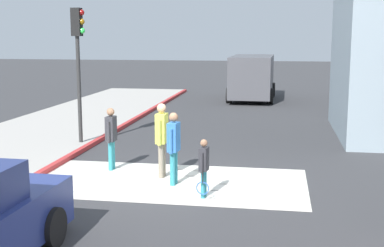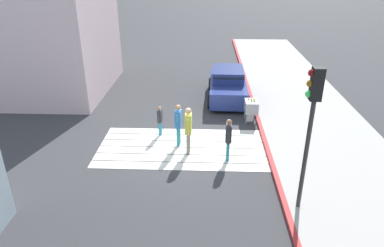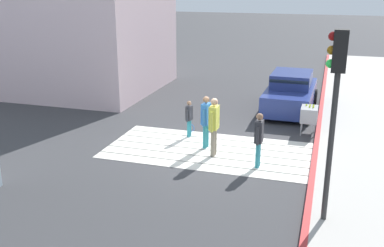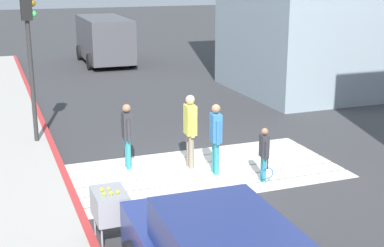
{
  "view_description": "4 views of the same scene",
  "coord_description": "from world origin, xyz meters",
  "px_view_note": "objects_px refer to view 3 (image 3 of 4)",
  "views": [
    {
      "loc": [
        2.5,
        -11.69,
        3.42
      ],
      "look_at": [
        0.35,
        1.09,
        1.23
      ],
      "focal_mm": 48.9,
      "sensor_mm": 36.0,
      "label": 1
    },
    {
      "loc": [
        -0.87,
        12.0,
        6.61
      ],
      "look_at": [
        -0.38,
        -0.03,
        1.02
      ],
      "focal_mm": 33.2,
      "sensor_mm": 36.0,
      "label": 2
    },
    {
      "loc": [
        -3.44,
        12.89,
        5.17
      ],
      "look_at": [
        0.22,
        1.04,
        1.19
      ],
      "focal_mm": 42.31,
      "sensor_mm": 36.0,
      "label": 3
    },
    {
      "loc": [
        -4.65,
        -11.31,
        4.65
      ],
      "look_at": [
        -0.25,
        0.31,
        1.14
      ],
      "focal_mm": 50.78,
      "sensor_mm": 36.0,
      "label": 4
    }
  ],
  "objects_px": {
    "tennis_ball_cart": "(309,114)",
    "pedestrian_child_with_racket": "(189,117)",
    "car_parked_near_curb": "(291,93)",
    "traffic_light_corner": "(335,90)",
    "pedestrian_adult_trailing": "(259,136)",
    "pedestrian_adult_side": "(206,118)",
    "pedestrian_adult_lead": "(214,123)"
  },
  "relations": [
    {
      "from": "pedestrian_adult_lead",
      "to": "pedestrian_adult_side",
      "type": "height_order",
      "value": "pedestrian_adult_lead"
    },
    {
      "from": "pedestrian_adult_trailing",
      "to": "pedestrian_adult_side",
      "type": "distance_m",
      "value": 2.14
    },
    {
      "from": "car_parked_near_curb",
      "to": "pedestrian_adult_side",
      "type": "height_order",
      "value": "pedestrian_adult_side"
    },
    {
      "from": "pedestrian_adult_trailing",
      "to": "traffic_light_corner",
      "type": "bearing_deg",
      "value": 124.74
    },
    {
      "from": "tennis_ball_cart",
      "to": "pedestrian_child_with_racket",
      "type": "relative_size",
      "value": 0.8
    },
    {
      "from": "car_parked_near_curb",
      "to": "traffic_light_corner",
      "type": "relative_size",
      "value": 1.02
    },
    {
      "from": "traffic_light_corner",
      "to": "car_parked_near_curb",
      "type": "bearing_deg",
      "value": -80.02
    },
    {
      "from": "pedestrian_adult_trailing",
      "to": "pedestrian_child_with_racket",
      "type": "distance_m",
      "value": 3.3
    },
    {
      "from": "traffic_light_corner",
      "to": "pedestrian_adult_trailing",
      "type": "relative_size",
      "value": 2.63
    },
    {
      "from": "pedestrian_adult_trailing",
      "to": "pedestrian_adult_side",
      "type": "relative_size",
      "value": 0.95
    },
    {
      "from": "tennis_ball_cart",
      "to": "pedestrian_adult_side",
      "type": "relative_size",
      "value": 0.6
    },
    {
      "from": "pedestrian_child_with_racket",
      "to": "car_parked_near_curb",
      "type": "bearing_deg",
      "value": -124.43
    },
    {
      "from": "traffic_light_corner",
      "to": "pedestrian_child_with_racket",
      "type": "xyz_separation_m",
      "value": [
        4.55,
        -4.64,
        -2.32
      ]
    },
    {
      "from": "pedestrian_adult_trailing",
      "to": "pedestrian_adult_side",
      "type": "bearing_deg",
      "value": -30.18
    },
    {
      "from": "traffic_light_corner",
      "to": "pedestrian_adult_side",
      "type": "bearing_deg",
      "value": -45.44
    },
    {
      "from": "tennis_ball_cart",
      "to": "pedestrian_adult_side",
      "type": "bearing_deg",
      "value": 38.42
    },
    {
      "from": "pedestrian_adult_side",
      "to": "traffic_light_corner",
      "type": "bearing_deg",
      "value": 134.56
    },
    {
      "from": "tennis_ball_cart",
      "to": "pedestrian_adult_trailing",
      "type": "height_order",
      "value": "pedestrian_adult_trailing"
    },
    {
      "from": "tennis_ball_cart",
      "to": "pedestrian_child_with_racket",
      "type": "bearing_deg",
      "value": 21.92
    },
    {
      "from": "traffic_light_corner",
      "to": "pedestrian_adult_lead",
      "type": "xyz_separation_m",
      "value": [
        3.31,
        -3.19,
        -1.98
      ]
    },
    {
      "from": "car_parked_near_curb",
      "to": "pedestrian_adult_trailing",
      "type": "distance_m",
      "value": 6.27
    },
    {
      "from": "tennis_ball_cart",
      "to": "pedestrian_child_with_racket",
      "type": "distance_m",
      "value": 4.17
    },
    {
      "from": "pedestrian_child_with_racket",
      "to": "tennis_ball_cart",
      "type": "bearing_deg",
      "value": -158.08
    },
    {
      "from": "car_parked_near_curb",
      "to": "tennis_ball_cart",
      "type": "relative_size",
      "value": 4.26
    },
    {
      "from": "tennis_ball_cart",
      "to": "pedestrian_adult_side",
      "type": "height_order",
      "value": "pedestrian_adult_side"
    },
    {
      "from": "pedestrian_adult_lead",
      "to": "pedestrian_adult_side",
      "type": "relative_size",
      "value": 1.07
    },
    {
      "from": "pedestrian_adult_lead",
      "to": "pedestrian_adult_trailing",
      "type": "relative_size",
      "value": 1.13
    },
    {
      "from": "traffic_light_corner",
      "to": "pedestrian_adult_trailing",
      "type": "distance_m",
      "value": 3.91
    },
    {
      "from": "pedestrian_adult_side",
      "to": "pedestrian_adult_lead",
      "type": "bearing_deg",
      "value": 124.79
    },
    {
      "from": "car_parked_near_curb",
      "to": "pedestrian_adult_lead",
      "type": "height_order",
      "value": "pedestrian_adult_lead"
    },
    {
      "from": "car_parked_near_curb",
      "to": "pedestrian_child_with_racket",
      "type": "bearing_deg",
      "value": 55.57
    },
    {
      "from": "tennis_ball_cart",
      "to": "car_parked_near_curb",
      "type": "bearing_deg",
      "value": -72.03
    }
  ]
}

